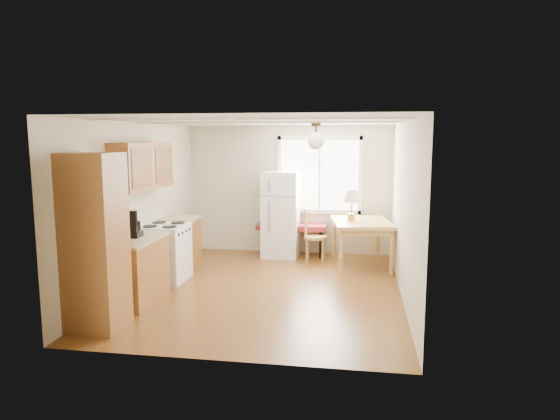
% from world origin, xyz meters
% --- Properties ---
extents(room_shell, '(4.60, 5.60, 2.62)m').
position_xyz_m(room_shell, '(0.00, 0.00, 1.25)').
color(room_shell, '#4E2B10').
rests_on(room_shell, ground).
extents(kitchen_run, '(0.65, 3.40, 2.20)m').
position_xyz_m(kitchen_run, '(-1.72, -0.63, 0.84)').
color(kitchen_run, brown).
rests_on(kitchen_run, ground).
extents(window_unit, '(1.64, 0.05, 1.51)m').
position_xyz_m(window_unit, '(0.60, 2.47, 1.55)').
color(window_unit, white).
rests_on(window_unit, room_shell).
extents(pendant_light, '(0.26, 0.26, 0.40)m').
position_xyz_m(pendant_light, '(0.70, 0.40, 2.24)').
color(pendant_light, '#2F1F15').
rests_on(pendant_light, room_shell).
extents(refrigerator, '(0.68, 0.71, 1.64)m').
position_xyz_m(refrigerator, '(-0.10, 2.12, 0.82)').
color(refrigerator, white).
rests_on(refrigerator, ground).
extents(bench, '(1.35, 0.52, 0.62)m').
position_xyz_m(bench, '(0.10, 2.22, 0.55)').
color(bench, maroon).
rests_on(bench, ground).
extents(dining_table, '(1.17, 1.44, 0.82)m').
position_xyz_m(dining_table, '(1.42, 1.60, 0.71)').
color(dining_table, '#B48945').
rests_on(dining_table, ground).
extents(chair, '(0.43, 0.43, 0.97)m').
position_xyz_m(chair, '(0.49, 1.90, 0.56)').
color(chair, '#B48945').
rests_on(chair, ground).
extents(table_lamp, '(0.31, 0.31, 0.54)m').
position_xyz_m(table_lamp, '(1.24, 1.59, 1.21)').
color(table_lamp, '#B78E3A').
rests_on(table_lamp, dining_table).
extents(coffee_maker, '(0.21, 0.26, 0.39)m').
position_xyz_m(coffee_maker, '(-1.72, -0.81, 1.04)').
color(coffee_maker, black).
rests_on(coffee_maker, kitchen_run).
extents(kettle, '(0.11, 0.11, 0.21)m').
position_xyz_m(kettle, '(-1.76, -0.60, 0.99)').
color(kettle, red).
rests_on(kettle, kitchen_run).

